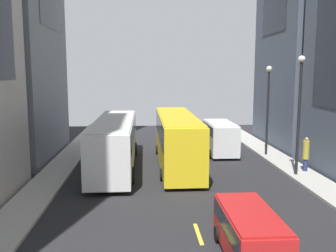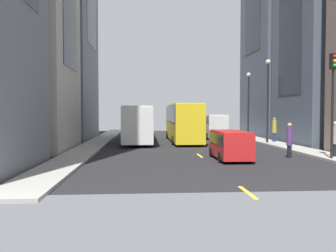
{
  "view_description": "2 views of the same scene",
  "coord_description": "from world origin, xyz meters",
  "px_view_note": "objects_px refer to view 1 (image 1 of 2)",
  "views": [
    {
      "loc": [
        -2.16,
        -24.55,
        6.45
      ],
      "look_at": [
        -0.42,
        1.78,
        2.68
      ],
      "focal_mm": 39.44,
      "sensor_mm": 36.0,
      "label": 1
    },
    {
      "loc": [
        -3.62,
        -32.87,
        2.8
      ],
      "look_at": [
        -1.24,
        1.53,
        1.48
      ],
      "focal_mm": 37.21,
      "sensor_mm": 36.0,
      "label": 2
    }
  ],
  "objects_px": {
    "city_bus_white": "(115,139)",
    "car_red_0": "(249,230)",
    "delivery_van_white": "(220,136)",
    "pedestrian_crossing_mid": "(306,153)",
    "streetcar_yellow": "(177,136)"
  },
  "relations": [
    {
      "from": "car_red_0",
      "to": "delivery_van_white",
      "type": "bearing_deg",
      "value": 81.72
    },
    {
      "from": "delivery_van_white",
      "to": "pedestrian_crossing_mid",
      "type": "relative_size",
      "value": 2.26
    },
    {
      "from": "car_red_0",
      "to": "city_bus_white",
      "type": "bearing_deg",
      "value": 113.44
    },
    {
      "from": "delivery_van_white",
      "to": "pedestrian_crossing_mid",
      "type": "xyz_separation_m",
      "value": [
        4.38,
        -6.03,
        -0.2
      ]
    },
    {
      "from": "streetcar_yellow",
      "to": "car_red_0",
      "type": "height_order",
      "value": "streetcar_yellow"
    },
    {
      "from": "city_bus_white",
      "to": "streetcar_yellow",
      "type": "height_order",
      "value": "streetcar_yellow"
    },
    {
      "from": "delivery_van_white",
      "to": "city_bus_white",
      "type": "bearing_deg",
      "value": -154.99
    },
    {
      "from": "delivery_van_white",
      "to": "pedestrian_crossing_mid",
      "type": "distance_m",
      "value": 7.45
    },
    {
      "from": "delivery_van_white",
      "to": "pedestrian_crossing_mid",
      "type": "bearing_deg",
      "value": -54.0
    },
    {
      "from": "car_red_0",
      "to": "pedestrian_crossing_mid",
      "type": "distance_m",
      "value": 12.73
    },
    {
      "from": "city_bus_white",
      "to": "car_red_0",
      "type": "relative_size",
      "value": 2.96
    },
    {
      "from": "delivery_van_white",
      "to": "pedestrian_crossing_mid",
      "type": "height_order",
      "value": "delivery_van_white"
    },
    {
      "from": "city_bus_white",
      "to": "pedestrian_crossing_mid",
      "type": "xyz_separation_m",
      "value": [
        12.46,
        -2.26,
        -0.7
      ]
    },
    {
      "from": "city_bus_white",
      "to": "delivery_van_white",
      "type": "xyz_separation_m",
      "value": [
        8.08,
        3.77,
        -0.5
      ]
    },
    {
      "from": "streetcar_yellow",
      "to": "car_red_0",
      "type": "xyz_separation_m",
      "value": [
        1.35,
        -13.39,
        -1.12
      ]
    }
  ]
}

